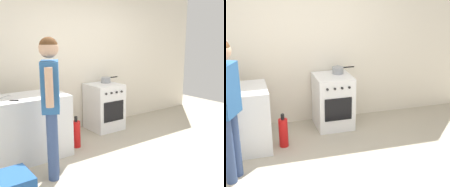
{
  "view_description": "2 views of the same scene",
  "coord_description": "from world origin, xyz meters",
  "views": [
    {
      "loc": [
        -2.56,
        -2.57,
        1.74
      ],
      "look_at": [
        0.02,
        0.88,
        0.83
      ],
      "focal_mm": 45.0,
      "sensor_mm": 36.0,
      "label": 1
    },
    {
      "loc": [
        -1.01,
        -3.36,
        2.4
      ],
      "look_at": [
        0.2,
        0.8,
        0.84
      ],
      "focal_mm": 55.0,
      "sensor_mm": 36.0,
      "label": 2
    }
  ],
  "objects": [
    {
      "name": "ground_plane",
      "position": [
        0.0,
        0.0,
        0.0
      ],
      "size": [
        8.0,
        8.0,
        0.0
      ],
      "primitive_type": "plane",
      "color": "#ADA38E"
    },
    {
      "name": "knife_chef",
      "position": [
        -1.55,
        1.04,
        0.9
      ],
      "size": [
        0.28,
        0.18,
        0.01
      ],
      "color": "silver",
      "rests_on": "counter_unit"
    },
    {
      "name": "pot",
      "position": [
        0.46,
        1.67,
        0.9
      ],
      "size": [
        0.36,
        0.18,
        0.11
      ],
      "color": "gray",
      "rests_on": "oven_left"
    },
    {
      "name": "oven_left",
      "position": [
        0.35,
        1.58,
        0.43
      ],
      "size": [
        0.57,
        0.62,
        0.85
      ],
      "color": "white",
      "rests_on": "ground"
    },
    {
      "name": "knife_carving",
      "position": [
        -1.56,
        1.26,
        0.9
      ],
      "size": [
        0.29,
        0.21,
        0.01
      ],
      "color": "silver",
      "rests_on": "counter_unit"
    },
    {
      "name": "fire_extinguisher",
      "position": [
        -0.52,
        1.1,
        0.22
      ],
      "size": [
        0.13,
        0.13,
        0.5
      ],
      "color": "red",
      "rests_on": "ground"
    },
    {
      "name": "back_wall",
      "position": [
        0.0,
        1.95,
        1.3
      ],
      "size": [
        6.0,
        0.1,
        2.6
      ],
      "primitive_type": "cube",
      "color": "silver",
      "rests_on": "ground"
    },
    {
      "name": "person",
      "position": [
        -1.21,
        0.45,
        1.04
      ],
      "size": [
        0.33,
        0.52,
        1.72
      ],
      "color": "#384C7A",
      "rests_on": "ground"
    },
    {
      "name": "counter_unit",
      "position": [
        -1.35,
        1.2,
        0.45
      ],
      "size": [
        1.3,
        0.7,
        0.9
      ],
      "primitive_type": "cube",
      "color": "silver",
      "rests_on": "ground"
    }
  ]
}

